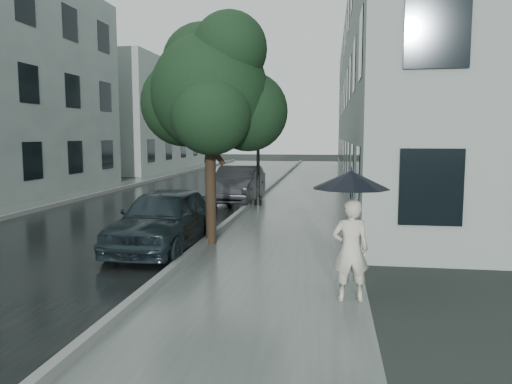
% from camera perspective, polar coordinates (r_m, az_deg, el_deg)
% --- Properties ---
extents(ground, '(120.00, 120.00, 0.00)m').
position_cam_1_polar(ground, '(9.00, -0.60, -10.28)').
color(ground, black).
rests_on(ground, ground).
extents(sidewalk, '(3.50, 60.00, 0.01)m').
position_cam_1_polar(sidewalk, '(20.70, 5.39, -0.74)').
color(sidewalk, slate).
rests_on(sidewalk, ground).
extents(kerb_near, '(0.15, 60.00, 0.15)m').
position_cam_1_polar(kerb_near, '(20.87, 0.38, -0.46)').
color(kerb_near, slate).
rests_on(kerb_near, ground).
extents(asphalt_road, '(6.85, 60.00, 0.00)m').
position_cam_1_polar(asphalt_road, '(21.66, -8.82, -0.48)').
color(asphalt_road, black).
rests_on(asphalt_road, ground).
extents(kerb_far, '(0.15, 60.00, 0.15)m').
position_cam_1_polar(kerb_far, '(22.93, -17.20, -0.12)').
color(kerb_far, slate).
rests_on(kerb_far, ground).
extents(sidewalk_far, '(1.70, 60.00, 0.01)m').
position_cam_1_polar(sidewalk_far, '(23.36, -19.24, -0.25)').
color(sidewalk_far, '#4C5451').
rests_on(sidewalk_far, ground).
extents(building_near, '(7.02, 36.00, 9.00)m').
position_cam_1_polar(building_near, '(28.37, 17.13, 10.05)').
color(building_near, gray).
rests_on(building_near, ground).
extents(building_far_b, '(7.02, 18.00, 8.00)m').
position_cam_1_polar(building_far_b, '(41.40, -13.03, 8.26)').
color(building_far_b, gray).
rests_on(building_far_b, ground).
extents(pedestrian, '(0.65, 0.48, 1.61)m').
position_cam_1_polar(pedestrian, '(7.98, 10.75, -6.53)').
color(pedestrian, beige).
rests_on(pedestrian, sidewalk).
extents(umbrella, '(1.29, 1.29, 1.17)m').
position_cam_1_polar(umbrella, '(7.85, 10.82, 1.39)').
color(umbrella, black).
rests_on(umbrella, ground).
extents(street_tree, '(3.60, 3.27, 5.39)m').
position_cam_1_polar(street_tree, '(12.00, -5.19, 11.40)').
color(street_tree, '#332619').
rests_on(street_tree, ground).
extents(lamp_post, '(0.83, 0.44, 5.18)m').
position_cam_1_polar(lamp_post, '(18.47, -0.23, 7.62)').
color(lamp_post, black).
rests_on(lamp_post, ground).
extents(car_near, '(1.80, 4.17, 1.40)m').
position_cam_1_polar(car_near, '(11.63, -10.44, -2.98)').
color(car_near, black).
rests_on(car_near, ground).
extents(car_far, '(1.60, 4.31, 1.41)m').
position_cam_1_polar(car_far, '(19.47, -2.05, 0.92)').
color(car_far, '#25272B').
rests_on(car_far, ground).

